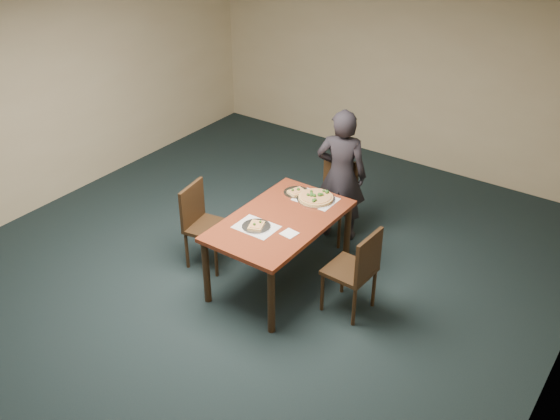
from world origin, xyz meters
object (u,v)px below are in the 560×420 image
Objects in this scene: pizza_pan at (316,197)px; chair_far at (336,194)px; diner at (341,175)px; dining_table at (280,227)px; chair_right at (357,268)px; chair_left at (202,220)px; slice_plate_near at (256,226)px; slice_plate_far at (297,192)px.

chair_far is at bearing 99.14° from pizza_pan.
diner is at bearing 93.46° from pizza_pan.
chair_right is (0.88, 0.01, -0.14)m from dining_table.
diner reaches higher than chair_far.
pizza_pan is (0.08, 0.53, 0.12)m from dining_table.
chair_far is 0.59× the size of diner.
pizza_pan is (0.95, 0.72, 0.26)m from chair_left.
slice_plate_near is at bearing -102.86° from pizza_pan.
chair_far is 3.25× the size of slice_plate_near.
diner is (0.05, 1.11, 0.12)m from dining_table.
chair_far is (-0.01, 1.11, -0.14)m from dining_table.
chair_left is 3.25× the size of slice_plate_far.
slice_plate_far reaches higher than slice_plate_near.
chair_right is at bearing -26.73° from slice_plate_far.
slice_plate_near is at bearing -110.85° from dining_table.
slice_plate_near is (-0.18, -0.79, -0.01)m from pizza_pan.
chair_right is 0.98m from pizza_pan.
chair_left is at bearing 174.88° from slice_plate_near.
slice_plate_near is (-0.14, -1.37, -0.01)m from diner.
chair_right is at bearing -33.21° from pizza_pan.
dining_table is 1.65× the size of chair_right.
slice_plate_near is at bearing 64.26° from diner.
chair_far is 1.00× the size of chair_right.
diner is 5.52× the size of slice_plate_near.
pizza_pan reaches higher than slice_plate_near.
slice_plate_far is at bearing -109.34° from chair_far.
dining_table is 1.65× the size of chair_far.
slice_plate_far is (-0.20, -0.58, -0.01)m from diner.
diner is 3.88× the size of pizza_pan.
chair_right is 2.28× the size of pizza_pan.
chair_left is 1.04m from slice_plate_far.
chair_left is at bearing 35.04° from diner.
chair_far and chair_right have the same top height.
dining_table is 0.90m from chair_left.
chair_left reaches higher than pizza_pan.
chair_right is at bearing -93.05° from chair_left.
chair_left is at bearing -134.80° from slice_plate_far.
pizza_pan is at bearing -0.06° from slice_plate_far.
slice_plate_near is (-0.97, -0.27, 0.25)m from chair_right.
diner reaches higher than chair_right.
diner reaches higher than slice_plate_near.
diner is at bearing 87.59° from dining_table.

